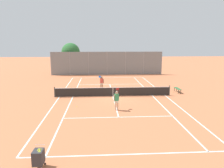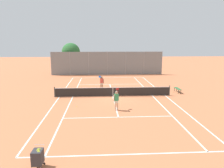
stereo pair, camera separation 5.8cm
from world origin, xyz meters
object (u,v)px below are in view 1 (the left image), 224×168
object	(u,v)px
player_near_side	(117,99)
loose_tennis_ball_0	(114,90)
ball_cart	(38,157)
courtside_bench	(178,89)
loose_tennis_ball_2	(153,94)
tree_behind_left	(71,53)
player_far_left	(102,82)
loose_tennis_ball_1	(77,106)
tennis_net	(113,91)

from	to	relation	value
player_near_side	loose_tennis_ball_0	size ratio (longest dim) A/B	26.88
ball_cart	player_near_side	size ratio (longest dim) A/B	0.54
courtside_bench	loose_tennis_ball_2	bearing A→B (deg)	-162.13
tree_behind_left	loose_tennis_ball_0	bearing A→B (deg)	-65.46
ball_cart	player_far_left	world-z (taller)	player_far_left
loose_tennis_ball_0	tree_behind_left	world-z (taller)	tree_behind_left
courtside_bench	loose_tennis_ball_0	bearing A→B (deg)	169.00
player_far_left	loose_tennis_ball_0	size ratio (longest dim) A/B	26.88
player_far_left	loose_tennis_ball_1	xyz separation A→B (m)	(-2.27, -6.63, -0.89)
tennis_net	courtside_bench	distance (m)	7.41
ball_cart	loose_tennis_ball_2	distance (m)	15.71
loose_tennis_ball_1	courtside_bench	bearing A→B (deg)	24.43
ball_cart	tennis_net	bearing A→B (deg)	71.99
player_near_side	courtside_bench	distance (m)	9.46
player_near_side	loose_tennis_ball_1	distance (m)	3.67
loose_tennis_ball_0	ball_cart	bearing A→B (deg)	-106.24
loose_tennis_ball_1	courtside_bench	xyz separation A→B (m)	(10.69, 4.85, 0.38)
ball_cart	tree_behind_left	distance (m)	30.04
loose_tennis_ball_2	tree_behind_left	bearing A→B (deg)	122.37
loose_tennis_ball_1	courtside_bench	size ratio (longest dim) A/B	0.04
loose_tennis_ball_1	loose_tennis_ball_2	xyz separation A→B (m)	(7.73, 3.90, 0.00)
loose_tennis_ball_0	tree_behind_left	size ratio (longest dim) A/B	0.01
loose_tennis_ball_0	loose_tennis_ball_1	bearing A→B (deg)	-121.01
loose_tennis_ball_1	loose_tennis_ball_2	bearing A→B (deg)	26.78
tennis_net	player_far_left	size ratio (longest dim) A/B	6.76
loose_tennis_ball_0	courtside_bench	distance (m)	7.10
player_near_side	tree_behind_left	size ratio (longest dim) A/B	0.33
loose_tennis_ball_0	loose_tennis_ball_2	world-z (taller)	same
player_near_side	courtside_bench	bearing A→B (deg)	39.27
loose_tennis_ball_2	tree_behind_left	world-z (taller)	tree_behind_left
player_far_left	courtside_bench	size ratio (longest dim) A/B	1.18
player_far_left	loose_tennis_ball_2	world-z (taller)	player_far_left
player_far_left	courtside_bench	bearing A→B (deg)	-11.90
loose_tennis_ball_1	tree_behind_left	bearing A→B (deg)	97.79
loose_tennis_ball_0	tree_behind_left	distance (m)	16.15
loose_tennis_ball_2	courtside_bench	size ratio (longest dim) A/B	0.04
tennis_net	ball_cart	world-z (taller)	tennis_net
player_far_left	loose_tennis_ball_1	world-z (taller)	player_far_left
ball_cart	tree_behind_left	xyz separation A→B (m)	(-2.02, 29.81, 3.12)
loose_tennis_ball_2	tree_behind_left	distance (m)	20.01
player_far_left	loose_tennis_ball_1	distance (m)	7.06
player_near_side	loose_tennis_ball_1	bearing A→B (deg)	161.58
tennis_net	player_near_side	distance (m)	4.69
player_near_side	loose_tennis_ball_1	xyz separation A→B (m)	(-3.37, 1.12, -0.89)
loose_tennis_ball_2	loose_tennis_ball_0	bearing A→B (deg)	150.04
player_near_side	ball_cart	bearing A→B (deg)	-116.99
player_far_left	loose_tennis_ball_2	size ratio (longest dim) A/B	26.88
tennis_net	loose_tennis_ball_0	xyz separation A→B (m)	(0.34, 2.65, -0.48)
tennis_net	loose_tennis_ball_1	xyz separation A→B (m)	(-3.39, -3.55, -0.48)
player_far_left	loose_tennis_ball_0	world-z (taller)	player_far_left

